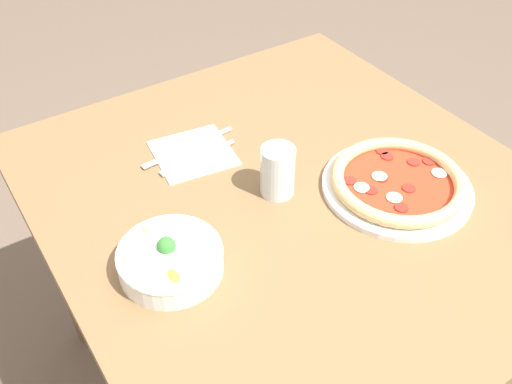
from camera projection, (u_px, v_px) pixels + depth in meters
ground_plane at (281, 379)px, 1.62m from camera, size 8.00×8.00×0.00m
dining_table at (290, 226)px, 1.21m from camera, size 1.03×0.95×0.72m
pizza at (397, 183)px, 1.13m from camera, size 0.30×0.30×0.04m
bowl at (170, 259)px, 0.96m from camera, size 0.18×0.18×0.07m
napkin at (193, 153)px, 1.23m from camera, size 0.18×0.18×0.00m
fork at (199, 157)px, 1.21m from camera, size 0.03×0.19×0.00m
knife at (192, 145)px, 1.24m from camera, size 0.03×0.23×0.01m
glass at (278, 171)px, 1.10m from camera, size 0.07×0.07×0.10m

